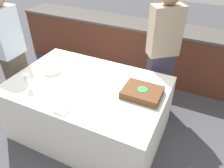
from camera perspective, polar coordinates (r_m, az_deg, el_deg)
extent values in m
plane|color=#424247|center=(3.00, -5.59, -11.65)|extent=(14.00, 14.00, 0.00)
cube|color=#5B2D1E|center=(3.97, 6.35, 9.05)|extent=(4.40, 0.55, 0.88)
cube|color=#4C4742|center=(3.79, 6.82, 15.30)|extent=(4.40, 0.58, 0.04)
cube|color=white|center=(2.74, -6.03, -6.37)|extent=(1.79, 1.18, 0.74)
cube|color=#B7B2AD|center=(2.35, 7.81, -2.92)|extent=(0.44, 0.36, 0.00)
cube|color=#56331C|center=(2.33, 7.89, -2.16)|extent=(0.40, 0.32, 0.07)
cylinder|color=green|center=(2.30, 7.97, -1.39)|extent=(0.11, 0.11, 0.00)
cylinder|color=white|center=(2.80, -15.53, 3.83)|extent=(0.23, 0.23, 0.08)
cylinder|color=white|center=(2.59, -20.69, -1.19)|extent=(0.07, 0.07, 0.00)
cylinder|color=white|center=(2.56, -20.87, -0.48)|extent=(0.01, 0.01, 0.07)
cylinder|color=white|center=(2.51, -21.31, 1.25)|extent=(0.05, 0.05, 0.11)
cylinder|color=white|center=(2.63, 8.38, 1.71)|extent=(0.22, 0.22, 0.00)
cylinder|color=white|center=(2.38, -0.81, -1.90)|extent=(0.22, 0.22, 0.00)
cube|color=white|center=(2.19, -13.01, -6.78)|extent=(0.14, 0.11, 0.02)
cube|color=#383347|center=(3.10, 11.84, 0.41)|extent=(0.35, 0.32, 0.89)
cube|color=tan|center=(2.75, 13.74, 13.28)|extent=(0.42, 0.39, 0.61)
cube|color=#4C4238|center=(3.33, -22.88, 0.47)|extent=(0.16, 0.29, 0.87)
cube|color=silver|center=(3.00, -26.11, 12.03)|extent=(0.20, 0.34, 0.60)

